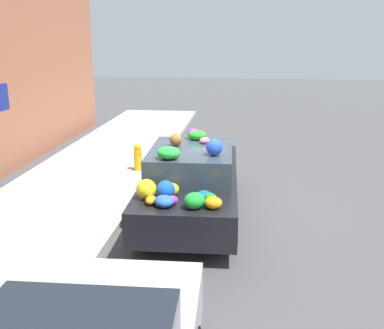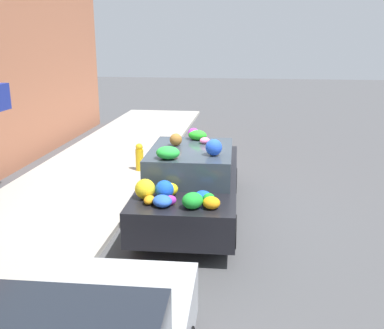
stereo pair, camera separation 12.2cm
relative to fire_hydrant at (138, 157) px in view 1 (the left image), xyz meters
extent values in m
plane|color=#4C4C4F|center=(-2.49, -1.53, -0.45)|extent=(60.00, 60.00, 0.00)
cube|color=#B2ADA3|center=(-2.49, 1.17, -0.40)|extent=(24.00, 3.20, 0.11)
cylinder|color=gold|center=(0.00, 0.00, -0.07)|extent=(0.20, 0.20, 0.55)
sphere|color=gold|center=(0.00, 0.00, 0.26)|extent=(0.18, 0.18, 0.18)
cube|color=black|center=(-2.49, -1.68, 0.13)|extent=(4.48, 1.86, 0.59)
cube|color=#333D47|center=(-2.67, -1.68, 0.68)|extent=(2.04, 1.58, 0.51)
cylinder|color=black|center=(-1.15, -0.85, -0.17)|extent=(0.57, 0.20, 0.57)
cylinder|color=black|center=(-1.10, -2.42, -0.17)|extent=(0.57, 0.20, 0.57)
cylinder|color=black|center=(-3.89, -0.94, -0.17)|extent=(0.57, 0.20, 0.57)
cylinder|color=black|center=(-3.84, -2.51, -0.17)|extent=(0.57, 0.20, 0.57)
ellipsoid|color=green|center=(-4.38, -1.94, 0.55)|extent=(0.44, 0.44, 0.25)
sphere|color=blue|center=(-1.27, -1.85, 0.53)|extent=(0.30, 0.30, 0.22)
ellipsoid|color=blue|center=(-4.35, -1.46, 0.51)|extent=(0.44, 0.43, 0.18)
ellipsoid|color=pink|center=(-4.35, -1.87, 0.50)|extent=(0.31, 0.28, 0.16)
sphere|color=brown|center=(-2.47, -1.36, 1.05)|extent=(0.32, 0.32, 0.24)
ellipsoid|color=green|center=(-4.18, -2.17, 0.52)|extent=(0.19, 0.20, 0.19)
sphere|color=purple|center=(-1.87, -1.63, 1.05)|extent=(0.31, 0.31, 0.23)
ellipsoid|color=pink|center=(-0.53, -1.04, 0.51)|extent=(0.22, 0.17, 0.17)
ellipsoid|color=green|center=(-1.94, -1.71, 1.04)|extent=(0.32, 0.42, 0.20)
sphere|color=yellow|center=(-4.05, -1.12, 0.59)|extent=(0.34, 0.34, 0.33)
ellipsoid|color=green|center=(-3.43, -1.39, 1.04)|extent=(0.47, 0.49, 0.21)
sphere|color=blue|center=(-4.00, -1.43, 0.58)|extent=(0.36, 0.36, 0.30)
sphere|color=green|center=(-0.85, -1.42, 0.55)|extent=(0.36, 0.36, 0.25)
ellipsoid|color=pink|center=(-2.23, -1.89, 1.00)|extent=(0.27, 0.27, 0.12)
ellipsoid|color=purple|center=(-4.27, -1.57, 0.50)|extent=(0.22, 0.24, 0.15)
sphere|color=blue|center=(-3.11, -2.14, 1.08)|extent=(0.31, 0.31, 0.29)
ellipsoid|color=black|center=(-0.71, -1.35, 0.57)|extent=(0.29, 0.31, 0.28)
sphere|color=green|center=(-0.81, -1.22, 0.54)|extent=(0.31, 0.31, 0.23)
ellipsoid|color=orange|center=(-4.34, -2.22, 0.52)|extent=(0.32, 0.33, 0.19)
ellipsoid|color=blue|center=(-4.01, -2.05, 0.50)|extent=(0.33, 0.32, 0.16)
ellipsoid|color=orange|center=(-4.27, -1.24, 0.49)|extent=(0.26, 0.18, 0.13)
ellipsoid|color=yellow|center=(-3.88, -1.47, 0.54)|extent=(0.36, 0.40, 0.22)
camera|label=1|loc=(-10.74, -2.65, 2.96)|focal=42.00mm
camera|label=2|loc=(-10.72, -2.77, 2.96)|focal=42.00mm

